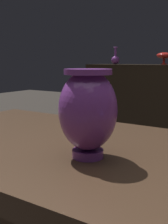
# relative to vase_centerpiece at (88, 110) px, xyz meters

# --- Properties ---
(vase_centerpiece) EXTENTS (0.14, 0.14, 0.21)m
(vase_centerpiece) POSITION_rel_vase_centerpiece_xyz_m (0.00, 0.00, 0.00)
(vase_centerpiece) COLOR #7A388E
(vase_centerpiece) RESTS_ON display_plinth
(shelf_vase_left) EXTENTS (0.15, 0.15, 0.12)m
(shelf_vase_left) POSITION_rel_vase_centerpiece_xyz_m (-0.59, 2.29, 0.16)
(shelf_vase_left) COLOR red
(shelf_vase_left) RESTS_ON back_display_shelf
(shelf_vase_far_left) EXTENTS (0.09, 0.09, 0.18)m
(shelf_vase_far_left) POSITION_rel_vase_centerpiece_xyz_m (-1.11, 2.26, 0.13)
(shelf_vase_far_left) COLOR #7A388E
(shelf_vase_far_left) RESTS_ON back_display_shelf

